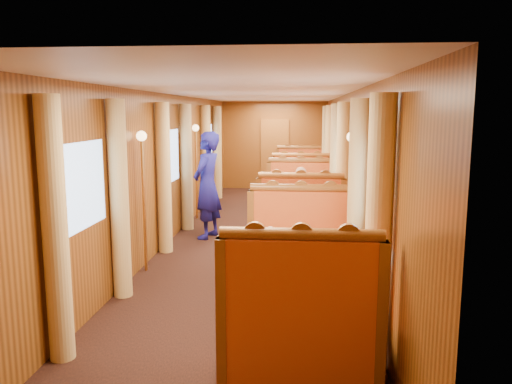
# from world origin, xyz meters

# --- Properties ---
(floor) EXTENTS (3.00, 12.00, 0.01)m
(floor) POSITION_xyz_m (0.00, 0.00, 0.00)
(floor) COLOR black
(floor) RESTS_ON ground
(ceiling) EXTENTS (3.00, 12.00, 0.01)m
(ceiling) POSITION_xyz_m (0.00, 0.00, 2.50)
(ceiling) COLOR silver
(ceiling) RESTS_ON wall_left
(wall_far) EXTENTS (3.00, 0.01, 2.50)m
(wall_far) POSITION_xyz_m (0.00, 6.00, 1.25)
(wall_far) COLOR brown
(wall_far) RESTS_ON floor
(wall_near) EXTENTS (3.00, 0.01, 2.50)m
(wall_near) POSITION_xyz_m (0.00, -6.00, 1.25)
(wall_near) COLOR brown
(wall_near) RESTS_ON floor
(wall_left) EXTENTS (0.01, 12.00, 2.50)m
(wall_left) POSITION_xyz_m (-1.50, 0.00, 1.25)
(wall_left) COLOR brown
(wall_left) RESTS_ON floor
(wall_right) EXTENTS (0.01, 12.00, 2.50)m
(wall_right) POSITION_xyz_m (1.50, 0.00, 1.25)
(wall_right) COLOR brown
(wall_right) RESTS_ON floor
(doorway_far) EXTENTS (0.80, 0.04, 2.00)m
(doorway_far) POSITION_xyz_m (0.00, 5.97, 1.00)
(doorway_far) COLOR #915721
(doorway_far) RESTS_ON floor
(table_near) EXTENTS (1.05, 0.72, 0.75)m
(table_near) POSITION_xyz_m (0.75, -3.50, 0.38)
(table_near) COLOR white
(table_near) RESTS_ON floor
(banquette_near_fwd) EXTENTS (1.30, 0.55, 1.34)m
(banquette_near_fwd) POSITION_xyz_m (0.75, -4.51, 0.42)
(banquette_near_fwd) COLOR red
(banquette_near_fwd) RESTS_ON floor
(banquette_near_aft) EXTENTS (1.30, 0.55, 1.34)m
(banquette_near_aft) POSITION_xyz_m (0.75, -2.49, 0.42)
(banquette_near_aft) COLOR red
(banquette_near_aft) RESTS_ON floor
(table_mid) EXTENTS (1.05, 0.72, 0.75)m
(table_mid) POSITION_xyz_m (0.75, 0.00, 0.38)
(table_mid) COLOR white
(table_mid) RESTS_ON floor
(banquette_mid_fwd) EXTENTS (1.30, 0.55, 1.34)m
(banquette_mid_fwd) POSITION_xyz_m (0.75, -1.01, 0.42)
(banquette_mid_fwd) COLOR red
(banquette_mid_fwd) RESTS_ON floor
(banquette_mid_aft) EXTENTS (1.30, 0.55, 1.34)m
(banquette_mid_aft) POSITION_xyz_m (0.75, 1.01, 0.42)
(banquette_mid_aft) COLOR red
(banquette_mid_aft) RESTS_ON floor
(table_far) EXTENTS (1.05, 0.72, 0.75)m
(table_far) POSITION_xyz_m (0.75, 3.50, 0.38)
(table_far) COLOR white
(table_far) RESTS_ON floor
(banquette_far_fwd) EXTENTS (1.30, 0.55, 1.34)m
(banquette_far_fwd) POSITION_xyz_m (0.75, 2.49, 0.42)
(banquette_far_fwd) COLOR red
(banquette_far_fwd) RESTS_ON floor
(banquette_far_aft) EXTENTS (1.30, 0.55, 1.34)m
(banquette_far_aft) POSITION_xyz_m (0.75, 4.51, 0.42)
(banquette_far_aft) COLOR red
(banquette_far_aft) RESTS_ON floor
(tea_tray) EXTENTS (0.34, 0.26, 0.01)m
(tea_tray) POSITION_xyz_m (0.66, -3.55, 0.76)
(tea_tray) COLOR silver
(tea_tray) RESTS_ON table_near
(teapot_left) EXTENTS (0.17, 0.13, 0.13)m
(teapot_left) POSITION_xyz_m (0.54, -3.62, 0.81)
(teapot_left) COLOR silver
(teapot_left) RESTS_ON tea_tray
(teapot_right) EXTENTS (0.16, 0.14, 0.11)m
(teapot_right) POSITION_xyz_m (0.70, -3.59, 0.80)
(teapot_right) COLOR silver
(teapot_right) RESTS_ON tea_tray
(teapot_back) EXTENTS (0.20, 0.17, 0.14)m
(teapot_back) POSITION_xyz_m (0.68, -3.40, 0.82)
(teapot_back) COLOR silver
(teapot_back) RESTS_ON tea_tray
(fruit_plate) EXTENTS (0.22, 0.22, 0.05)m
(fruit_plate) POSITION_xyz_m (1.04, -3.63, 0.77)
(fruit_plate) COLOR white
(fruit_plate) RESTS_ON table_near
(cup_inboard) EXTENTS (0.08, 0.08, 0.26)m
(cup_inboard) POSITION_xyz_m (0.37, -3.36, 0.86)
(cup_inboard) COLOR white
(cup_inboard) RESTS_ON table_near
(cup_outboard) EXTENTS (0.08, 0.08, 0.26)m
(cup_outboard) POSITION_xyz_m (0.43, -3.27, 0.86)
(cup_outboard) COLOR white
(cup_outboard) RESTS_ON table_near
(rose_vase_mid) EXTENTS (0.06, 0.06, 0.36)m
(rose_vase_mid) POSITION_xyz_m (0.74, 0.02, 0.93)
(rose_vase_mid) COLOR silver
(rose_vase_mid) RESTS_ON table_mid
(rose_vase_far) EXTENTS (0.06, 0.06, 0.36)m
(rose_vase_far) POSITION_xyz_m (0.73, 3.52, 0.93)
(rose_vase_far) COLOR silver
(rose_vase_far) RESTS_ON table_far
(window_left_near) EXTENTS (0.01, 1.20, 0.90)m
(window_left_near) POSITION_xyz_m (-1.49, -3.50, 1.45)
(window_left_near) COLOR #8AADDA
(window_left_near) RESTS_ON wall_left
(curtain_left_near_a) EXTENTS (0.22, 0.22, 2.35)m
(curtain_left_near_a) POSITION_xyz_m (-1.38, -4.28, 1.18)
(curtain_left_near_a) COLOR tan
(curtain_left_near_a) RESTS_ON floor
(curtain_left_near_b) EXTENTS (0.22, 0.22, 2.35)m
(curtain_left_near_b) POSITION_xyz_m (-1.38, -2.72, 1.18)
(curtain_left_near_b) COLOR tan
(curtain_left_near_b) RESTS_ON floor
(window_right_near) EXTENTS (0.01, 1.20, 0.90)m
(window_right_near) POSITION_xyz_m (1.49, -3.50, 1.45)
(window_right_near) COLOR #8AADDA
(window_right_near) RESTS_ON wall_right
(curtain_right_near_a) EXTENTS (0.22, 0.22, 2.35)m
(curtain_right_near_a) POSITION_xyz_m (1.38, -4.28, 1.18)
(curtain_right_near_a) COLOR tan
(curtain_right_near_a) RESTS_ON floor
(curtain_right_near_b) EXTENTS (0.22, 0.22, 2.35)m
(curtain_right_near_b) POSITION_xyz_m (1.38, -2.72, 1.18)
(curtain_right_near_b) COLOR tan
(curtain_right_near_b) RESTS_ON floor
(window_left_mid) EXTENTS (0.01, 1.20, 0.90)m
(window_left_mid) POSITION_xyz_m (-1.49, 0.00, 1.45)
(window_left_mid) COLOR #8AADDA
(window_left_mid) RESTS_ON wall_left
(curtain_left_mid_a) EXTENTS (0.22, 0.22, 2.35)m
(curtain_left_mid_a) POSITION_xyz_m (-1.38, -0.78, 1.18)
(curtain_left_mid_a) COLOR tan
(curtain_left_mid_a) RESTS_ON floor
(curtain_left_mid_b) EXTENTS (0.22, 0.22, 2.35)m
(curtain_left_mid_b) POSITION_xyz_m (-1.38, 0.78, 1.18)
(curtain_left_mid_b) COLOR tan
(curtain_left_mid_b) RESTS_ON floor
(window_right_mid) EXTENTS (0.01, 1.20, 0.90)m
(window_right_mid) POSITION_xyz_m (1.49, 0.00, 1.45)
(window_right_mid) COLOR #8AADDA
(window_right_mid) RESTS_ON wall_right
(curtain_right_mid_a) EXTENTS (0.22, 0.22, 2.35)m
(curtain_right_mid_a) POSITION_xyz_m (1.38, -0.78, 1.18)
(curtain_right_mid_a) COLOR tan
(curtain_right_mid_a) RESTS_ON floor
(curtain_right_mid_b) EXTENTS (0.22, 0.22, 2.35)m
(curtain_right_mid_b) POSITION_xyz_m (1.38, 0.78, 1.18)
(curtain_right_mid_b) COLOR tan
(curtain_right_mid_b) RESTS_ON floor
(window_left_far) EXTENTS (0.01, 1.20, 0.90)m
(window_left_far) POSITION_xyz_m (-1.49, 3.50, 1.45)
(window_left_far) COLOR #8AADDA
(window_left_far) RESTS_ON wall_left
(curtain_left_far_a) EXTENTS (0.22, 0.22, 2.35)m
(curtain_left_far_a) POSITION_xyz_m (-1.38, 2.72, 1.18)
(curtain_left_far_a) COLOR tan
(curtain_left_far_a) RESTS_ON floor
(curtain_left_far_b) EXTENTS (0.22, 0.22, 2.35)m
(curtain_left_far_b) POSITION_xyz_m (-1.38, 4.28, 1.18)
(curtain_left_far_b) COLOR tan
(curtain_left_far_b) RESTS_ON floor
(window_right_far) EXTENTS (0.01, 1.20, 0.90)m
(window_right_far) POSITION_xyz_m (1.49, 3.50, 1.45)
(window_right_far) COLOR #8AADDA
(window_right_far) RESTS_ON wall_right
(curtain_right_far_a) EXTENTS (0.22, 0.22, 2.35)m
(curtain_right_far_a) POSITION_xyz_m (1.38, 2.72, 1.18)
(curtain_right_far_a) COLOR tan
(curtain_right_far_a) RESTS_ON floor
(curtain_right_far_b) EXTENTS (0.22, 0.22, 2.35)m
(curtain_right_far_b) POSITION_xyz_m (1.38, 4.28, 1.18)
(curtain_right_far_b) COLOR tan
(curtain_right_far_b) RESTS_ON floor
(sconce_left_fore) EXTENTS (0.14, 0.14, 1.95)m
(sconce_left_fore) POSITION_xyz_m (-1.40, -1.75, 1.38)
(sconce_left_fore) COLOR #BF8C3F
(sconce_left_fore) RESTS_ON floor
(sconce_right_fore) EXTENTS (0.14, 0.14, 1.95)m
(sconce_right_fore) POSITION_xyz_m (1.40, -1.75, 1.38)
(sconce_right_fore) COLOR #BF8C3F
(sconce_right_fore) RESTS_ON floor
(sconce_left_aft) EXTENTS (0.14, 0.14, 1.95)m
(sconce_left_aft) POSITION_xyz_m (-1.40, 1.75, 1.38)
(sconce_left_aft) COLOR #BF8C3F
(sconce_left_aft) RESTS_ON floor
(sconce_right_aft) EXTENTS (0.14, 0.14, 1.95)m
(sconce_right_aft) POSITION_xyz_m (1.40, 1.75, 1.38)
(sconce_right_aft) COLOR #BF8C3F
(sconce_right_aft) RESTS_ON floor
(steward) EXTENTS (0.62, 0.78, 1.87)m
(steward) POSITION_xyz_m (-0.88, 0.17, 0.94)
(steward) COLOR navy
(steward) RESTS_ON floor
(passenger) EXTENTS (0.40, 0.44, 0.76)m
(passenger) POSITION_xyz_m (0.75, 0.73, 0.74)
(passenger) COLOR beige
(passenger) RESTS_ON banquette_mid_aft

